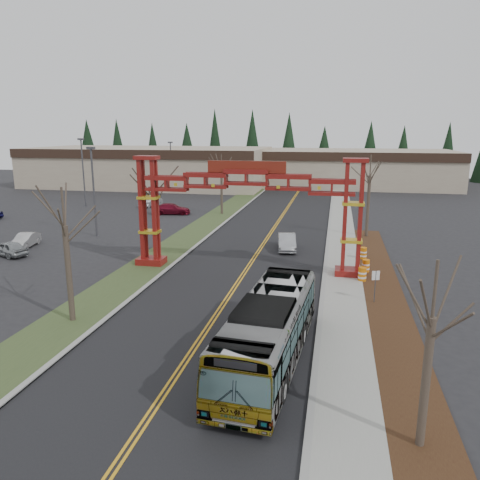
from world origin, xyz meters
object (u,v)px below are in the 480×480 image
(parked_car_mid_a, at_px, (172,209))
(barrel_north, at_px, (363,254))
(transit_bus, at_px, (269,330))
(retail_building_east, at_px, (354,168))
(bare_tree_median_far, at_px, (221,171))
(silver_sedan, at_px, (287,242))
(bare_tree_right_far, at_px, (370,176))
(parked_car_far_a, at_px, (150,202))
(bare_tree_median_near, at_px, (65,227))
(barrel_mid, at_px, (366,266))
(bare_tree_right_near, at_px, (432,319))
(barrel_south, at_px, (362,275))
(parked_car_near_a, at_px, (8,249))
(gateway_arch, at_px, (246,195))
(parked_car_near_b, at_px, (26,240))
(light_pole_mid, at_px, (83,167))
(light_pole_near, at_px, (93,185))
(bare_tree_median_mid, at_px, (153,195))
(retail_building_west, at_px, (150,167))
(street_sign, at_px, (375,280))
(light_pole_far, at_px, (171,164))

(parked_car_mid_a, bearing_deg, barrel_north, -136.73)
(transit_bus, bearing_deg, parked_car_mid_a, 120.37)
(transit_bus, distance_m, barrel_north, 20.37)
(retail_building_east, relative_size, bare_tree_median_far, 4.83)
(silver_sedan, height_order, bare_tree_right_far, bare_tree_right_far)
(retail_building_east, xyz_separation_m, parked_car_mid_a, (-24.48, -38.93, -2.80))
(silver_sedan, relative_size, parked_car_far_a, 1.12)
(bare_tree_median_near, height_order, barrel_mid, bare_tree_median_near)
(retail_building_east, xyz_separation_m, bare_tree_right_near, (0.00, -81.64, 1.32))
(bare_tree_right_near, distance_m, barrel_south, 18.98)
(transit_bus, xyz_separation_m, parked_car_near_a, (-25.32, 14.65, -0.98))
(gateway_arch, bearing_deg, transit_bus, -74.96)
(gateway_arch, height_order, parked_car_near_b, gateway_arch)
(silver_sedan, height_order, light_pole_mid, light_pole_mid)
(parked_car_near_a, relative_size, parked_car_far_a, 0.99)
(light_pole_near, relative_size, barrel_south, 8.25)
(bare_tree_median_far, bearing_deg, barrel_north, -48.39)
(gateway_arch, height_order, light_pole_mid, light_pole_mid)
(parked_car_mid_a, height_order, parked_car_far_a, parked_car_mid_a)
(bare_tree_median_near, relative_size, light_pole_mid, 0.80)
(bare_tree_median_mid, height_order, light_pole_mid, light_pole_mid)
(barrel_north, bearing_deg, retail_building_west, 128.71)
(parked_car_far_a, distance_m, bare_tree_right_far, 33.43)
(parked_car_mid_a, relative_size, parked_car_far_a, 1.22)
(parked_car_near_b, height_order, parked_car_far_a, parked_car_far_a)
(parked_car_near_a, bearing_deg, parked_car_near_b, -148.89)
(light_pole_near, distance_m, light_pole_mid, 21.23)
(bare_tree_right_near, bearing_deg, parked_car_mid_a, 119.82)
(parked_car_near_b, bearing_deg, barrel_south, -18.33)
(light_pole_near, bearing_deg, bare_tree_median_mid, -39.08)
(retail_building_west, xyz_separation_m, bare_tree_median_near, (22.00, -65.96, 1.86))
(parked_car_near_b, bearing_deg, transit_bus, -44.69)
(transit_bus, relative_size, bare_tree_right_near, 1.75)
(gateway_arch, height_order, street_sign, gateway_arch)
(transit_bus, relative_size, bare_tree_median_far, 1.52)
(bare_tree_median_near, bearing_deg, parked_car_mid_a, 100.48)
(bare_tree_median_near, bearing_deg, barrel_south, 32.55)
(transit_bus, xyz_separation_m, parked_car_near_b, (-25.94, 17.87, -1.00))
(silver_sedan, distance_m, barrel_mid, 9.11)
(bare_tree_right_near, relative_size, light_pole_far, 0.77)
(barrel_south, bearing_deg, barrel_north, 86.63)
(bare_tree_right_near, xyz_separation_m, light_pole_mid, (-39.12, 46.49, 0.81))
(silver_sedan, distance_m, light_pole_far, 43.77)
(bare_tree_median_near, xyz_separation_m, bare_tree_right_near, (18.00, -7.69, -0.79))
(retail_building_east, relative_size, bare_tree_right_far, 4.49)
(parked_car_near_b, height_order, barrel_mid, parked_car_near_b)
(bare_tree_median_far, bearing_deg, light_pole_near, -122.05)
(parked_car_near_a, bearing_deg, retail_building_east, 173.25)
(bare_tree_median_near, bearing_deg, gateway_arch, 56.31)
(bare_tree_right_near, distance_m, barrel_north, 25.06)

